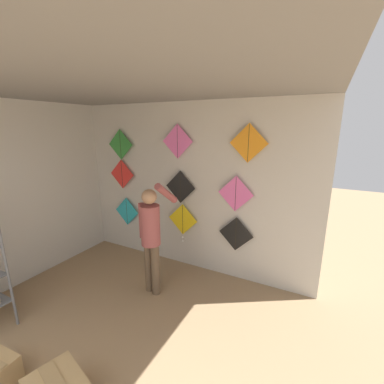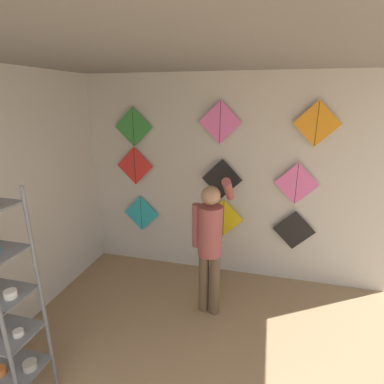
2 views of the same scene
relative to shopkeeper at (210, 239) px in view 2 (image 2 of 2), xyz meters
name	(u,v)px [view 2 (image 2 of 2)]	position (x,y,z in m)	size (l,w,h in m)	color
back_panel	(218,179)	(-0.09, 0.96, 0.45)	(4.59, 0.06, 2.80)	beige
ceiling_slab	(165,39)	(-0.09, -1.13, 1.87)	(4.59, 4.92, 0.04)	gray
shopkeeper	(210,239)	(0.00, 0.00, 0.00)	(0.42, 0.56, 1.69)	brown
kite_0	(141,213)	(-1.23, 0.87, -0.14)	(0.55, 0.01, 0.55)	#28B2C6
kite_1	(223,220)	(0.02, 0.87, -0.11)	(0.55, 0.04, 0.69)	yellow
kite_2	(294,230)	(0.98, 0.87, -0.17)	(0.55, 0.01, 0.55)	black
kite_3	(135,166)	(-1.29, 0.87, 0.59)	(0.55, 0.01, 0.55)	red
kite_4	(222,179)	(-0.02, 0.87, 0.48)	(0.55, 0.01, 0.55)	black
kite_5	(296,184)	(0.94, 0.87, 0.48)	(0.55, 0.01, 0.55)	pink
kite_6	(133,127)	(-1.28, 0.87, 1.14)	(0.55, 0.01, 0.55)	#338C38
kite_7	(220,122)	(-0.06, 0.87, 1.23)	(0.55, 0.01, 0.55)	pink
kite_8	(317,124)	(1.10, 0.87, 1.23)	(0.55, 0.01, 0.55)	orange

